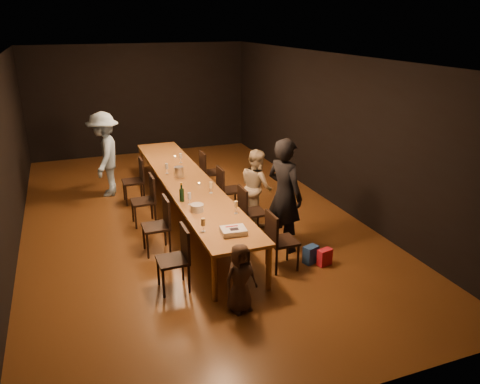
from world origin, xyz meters
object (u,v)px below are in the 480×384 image
object	(u,v)px
chair_right_0	(283,240)
chair_right_1	(253,212)
birthday_cake	(233,231)
chair_left_2	(143,201)
ice_bucket	(179,172)
chair_left_1	(156,226)
woman_birthday	(284,195)
man_blue	(105,154)
plate_stack	(197,208)
chair_left_3	(133,181)
table	(187,183)
chair_right_3	(211,172)
child	(240,278)
champagne_bottle	(182,192)
chair_left_0	(173,260)
chair_right_2	(230,189)
woman_tan	(256,186)

from	to	relation	value
chair_right_0	chair_right_1	bearing A→B (deg)	180.00
chair_right_0	birthday_cake	bearing A→B (deg)	-85.07
chair_left_2	ice_bucket	xyz separation A→B (m)	(0.77, 0.29, 0.39)
chair_left_1	birthday_cake	xyz separation A→B (m)	(0.88, -1.27, 0.33)
woman_birthday	man_blue	world-z (taller)	woman_birthday
plate_stack	chair_left_3	bearing A→B (deg)	102.97
table	chair_left_1	size ratio (longest dim) A/B	6.45
chair_right_3	woman_birthday	bearing A→B (deg)	5.70
chair_right_0	child	world-z (taller)	child
man_blue	plate_stack	bearing A→B (deg)	31.94
chair_right_3	birthday_cake	distance (m)	3.77
woman_birthday	birthday_cake	world-z (taller)	woman_birthday
chair_right_1	champagne_bottle	bearing A→B (deg)	-99.77
chair_left_1	chair_left_2	distance (m)	1.20
child	chair_left_0	bearing A→B (deg)	118.94
table	plate_stack	xyz separation A→B (m)	(-0.23, -1.50, 0.11)
chair_left_0	champagne_bottle	world-z (taller)	champagne_bottle
table	champagne_bottle	distance (m)	1.07
chair_right_2	chair_right_3	bearing A→B (deg)	180.00
child	ice_bucket	distance (m)	3.52
man_blue	champagne_bottle	distance (m)	3.00
woman_tan	ice_bucket	size ratio (longest dim) A/B	7.04
chair_left_0	chair_left_2	distance (m)	2.40
child	chair_left_2	bearing A→B (deg)	90.33
chair_right_2	chair_left_1	distance (m)	2.08
chair_right_0	chair_right_3	size ratio (longest dim) A/B	1.00
chair_left_0	ice_bucket	xyz separation A→B (m)	(0.77, 2.69, 0.39)
chair_left_2	champagne_bottle	size ratio (longest dim) A/B	2.79
chair_right_1	chair_right_3	xyz separation A→B (m)	(0.00, 2.40, 0.00)
table	man_blue	xyz separation A→B (m)	(-1.31, 1.85, 0.20)
chair_right_0	chair_left_0	size ratio (longest dim) A/B	1.00
chair_right_1	chair_left_3	distance (m)	2.94
chair_right_0	chair_left_1	size ratio (longest dim) A/B	1.00
chair_left_1	child	world-z (taller)	child
man_blue	chair_right_1	bearing A→B (deg)	49.37
chair_right_1	man_blue	bearing A→B (deg)	-144.71
plate_stack	chair_right_1	bearing A→B (deg)	15.60
chair_left_0	chair_left_3	size ratio (longest dim) A/B	1.00
table	ice_bucket	distance (m)	0.33
champagne_bottle	woman_tan	bearing A→B (deg)	13.21
chair_right_1	child	size ratio (longest dim) A/B	0.98
woman_tan	birthday_cake	bearing A→B (deg)	145.49
chair_left_0	birthday_cake	bearing A→B (deg)	-94.58
chair_right_3	chair_left_2	distance (m)	2.08
woman_tan	ice_bucket	distance (m)	1.55
chair_left_0	woman_tan	world-z (taller)	woman_tan
chair_right_2	plate_stack	bearing A→B (deg)	-35.69
chair_right_1	chair_right_2	distance (m)	1.20
chair_left_0	man_blue	xyz separation A→B (m)	(-0.46, 4.25, 0.44)
chair_left_0	champagne_bottle	bearing A→B (deg)	-19.68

